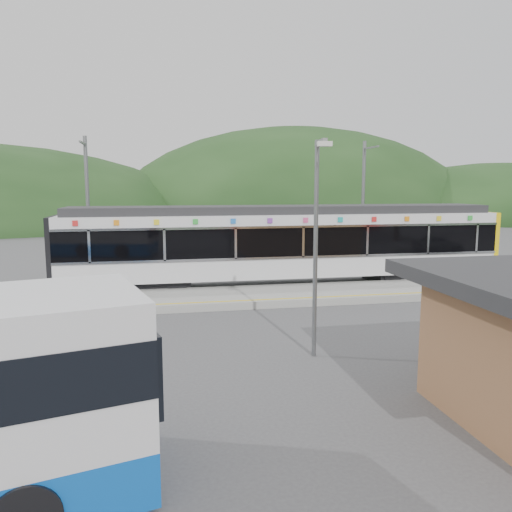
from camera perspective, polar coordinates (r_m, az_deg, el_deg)
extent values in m
plane|color=#4C4C4F|center=(17.49, 1.55, -7.45)|extent=(120.00, 120.00, 0.00)
ellipsoid|color=#1E3D19|center=(73.30, 4.57, 4.32)|extent=(52.00, 39.00, 26.00)
ellipsoid|color=#1E3D19|center=(80.91, 26.03, 3.88)|extent=(44.00, 33.00, 16.00)
cube|color=#9E9E99|center=(20.59, -0.46, -4.65)|extent=(26.00, 3.20, 0.30)
cube|color=yellow|center=(19.31, 0.25, -5.03)|extent=(26.00, 0.10, 0.01)
cube|color=black|center=(22.87, -11.60, -3.15)|extent=(3.20, 2.20, 0.56)
cube|color=black|center=(25.69, 16.25, -2.09)|extent=(3.20, 2.20, 0.56)
cube|color=silver|center=(23.44, 3.17, -0.89)|extent=(20.00, 2.90, 0.92)
cube|color=black|center=(23.29, 3.19, 1.99)|extent=(20.00, 2.96, 1.45)
cube|color=silver|center=(21.93, 4.14, -0.17)|extent=(20.00, 0.05, 0.10)
cube|color=silver|center=(21.78, 4.18, 3.35)|extent=(20.00, 0.05, 0.10)
cube|color=silver|center=(23.21, 3.21, 4.32)|extent=(20.00, 2.90, 0.45)
cube|color=#2D2D30|center=(23.19, 3.22, 5.32)|extent=(19.40, 2.50, 0.36)
cube|color=yellow|center=(27.60, 24.01, 1.57)|extent=(0.24, 2.92, 3.00)
cube|color=black|center=(23.04, -21.96, 0.54)|extent=(0.20, 2.92, 3.00)
cube|color=silver|center=(21.27, -18.53, 1.02)|extent=(0.10, 0.05, 1.35)
cube|color=silver|center=(21.09, -10.42, 1.24)|extent=(0.10, 0.05, 1.35)
cube|color=silver|center=(21.33, -2.34, 1.44)|extent=(0.10, 0.05, 1.35)
cube|color=silver|center=(21.98, 5.42, 1.61)|extent=(0.10, 0.05, 1.35)
cube|color=silver|center=(23.01, 12.61, 1.74)|extent=(0.10, 0.05, 1.35)
cube|color=silver|center=(24.37, 19.09, 1.83)|extent=(0.10, 0.05, 1.35)
cube|color=silver|center=(25.71, 23.92, 1.88)|extent=(0.10, 0.05, 1.35)
cube|color=red|center=(21.27, -19.97, 3.54)|extent=(0.22, 0.04, 0.22)
cube|color=orange|center=(21.08, -15.67, 3.68)|extent=(0.22, 0.04, 0.22)
cube|color=yellow|center=(21.01, -11.31, 3.81)|extent=(0.22, 0.04, 0.22)
cube|color=green|center=(21.06, -6.94, 3.92)|extent=(0.22, 0.04, 0.22)
cube|color=blue|center=(21.24, -2.62, 4.00)|extent=(0.22, 0.04, 0.22)
cube|color=purple|center=(21.53, 1.60, 4.06)|extent=(0.22, 0.04, 0.22)
cube|color=#E54C8C|center=(21.94, 5.70, 4.10)|extent=(0.22, 0.04, 0.22)
cube|color=#19A5A5|center=(22.45, 9.62, 4.11)|extent=(0.22, 0.04, 0.22)
cube|color=red|center=(23.06, 13.35, 4.11)|extent=(0.22, 0.04, 0.22)
cube|color=orange|center=(23.77, 16.88, 4.09)|extent=(0.22, 0.04, 0.22)
cube|color=yellow|center=(24.55, 20.19, 4.06)|extent=(0.22, 0.04, 0.22)
cube|color=green|center=(25.42, 23.28, 4.02)|extent=(0.22, 0.04, 0.22)
cylinder|color=slate|center=(25.29, -18.63, 4.96)|extent=(0.18, 0.18, 7.00)
cube|color=slate|center=(24.55, -19.21, 12.10)|extent=(0.08, 1.80, 0.08)
cylinder|color=slate|center=(27.26, 12.10, 5.39)|extent=(0.18, 0.18, 7.00)
cube|color=slate|center=(26.57, 12.99, 11.99)|extent=(0.08, 1.80, 0.08)
cylinder|color=black|center=(8.83, -25.08, -21.13)|extent=(1.58, 2.85, 0.93)
cylinder|color=slate|center=(13.47, 6.81, 0.56)|extent=(0.12, 0.12, 5.85)
cube|color=slate|center=(12.99, 7.63, 12.77)|extent=(0.22, 0.98, 0.12)
cube|color=silver|center=(12.57, 8.28, 12.57)|extent=(0.37, 0.22, 0.12)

